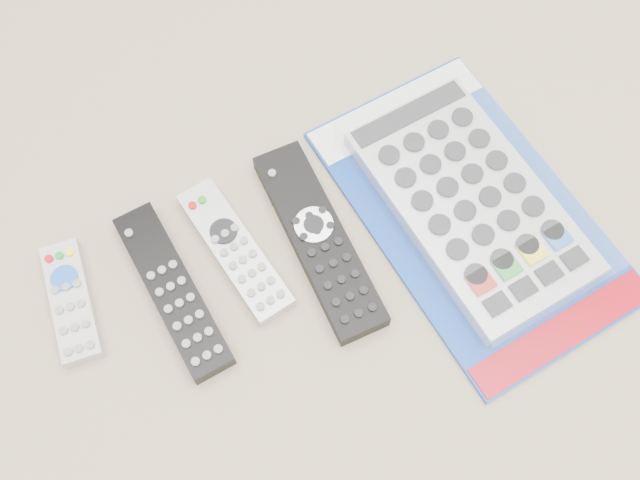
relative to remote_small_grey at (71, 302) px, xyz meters
name	(u,v)px	position (x,y,z in m)	size (l,w,h in m)	color
remote_small_grey	(71,302)	(0.00, 0.00, 0.00)	(0.06, 0.14, 0.02)	#B0B0B2
remote_slim_black	(173,291)	(0.10, -0.04, 0.00)	(0.06, 0.20, 0.02)	black
remote_silver_dvd	(235,250)	(0.18, -0.02, 0.00)	(0.07, 0.18, 0.02)	#B4B4B9
remote_large_black	(319,240)	(0.26, -0.05, 0.00)	(0.06, 0.23, 0.03)	black
jumbo_remote_packaged	(471,201)	(0.43, -0.09, 0.01)	(0.25, 0.38, 0.05)	#0E39A1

